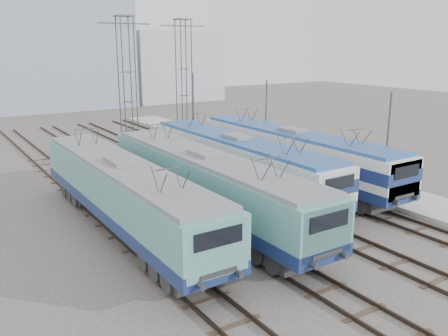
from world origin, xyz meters
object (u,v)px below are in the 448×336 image
catenary_tower_west (127,82)px  mast_mid (266,123)px  locomotive_center_left (208,182)px  locomotive_center_right (238,159)px  locomotive_far_right (294,152)px  locomotive_far_left (124,192)px  mast_rear (193,107)px  catenary_tower_east (184,78)px  mast_front (387,149)px

catenary_tower_west → mast_mid: catenary_tower_west is taller
catenary_tower_west → mast_mid: bearing=-42.9°
locomotive_center_left → locomotive_center_right: 5.72m
locomotive_far_right → locomotive_center_right: bearing=174.4°
locomotive_center_left → locomotive_far_left: bearing=168.4°
locomotive_center_right → locomotive_far_right: 4.52m
mast_mid → mast_rear: bearing=90.0°
locomotive_center_right → locomotive_far_right: (4.50, -0.44, 0.04)m
catenary_tower_west → catenary_tower_east: (6.50, 2.00, 0.00)m
locomotive_center_right → catenary_tower_west: catenary_tower_west is taller
locomotive_far_left → mast_rear: bearing=52.2°
catenary_tower_east → mast_mid: catenary_tower_east is taller
mast_mid → mast_front: bearing=-90.0°
mast_front → catenary_tower_west: bearing=113.3°
locomotive_far_right → locomotive_far_left: bearing=-170.9°
locomotive_center_right → mast_rear: (6.35, 17.19, 1.15)m
locomotive_far_left → locomotive_far_right: bearing=9.1°
locomotive_far_right → mast_front: mast_front is taller
locomotive_far_right → catenary_tower_west: bearing=116.3°
locomotive_center_right → mast_mid: bearing=39.3°
locomotive_far_left → mast_mid: 17.26m
catenary_tower_east → mast_rear: (2.10, 2.00, -3.14)m
locomotive_far_right → catenary_tower_east: 16.20m
locomotive_center_left → catenary_tower_east: 21.12m
locomotive_far_right → mast_front: 6.72m
locomotive_center_right → mast_rear: bearing=69.7°
catenary_tower_east → locomotive_far_right: bearing=-89.1°
locomotive_far_left → mast_mid: mast_mid is taller
locomotive_center_left → mast_front: 11.39m
locomotive_center_left → mast_mid: 13.98m
locomotive_center_right → mast_mid: 8.28m
locomotive_far_left → catenary_tower_east: catenary_tower_east is taller
locomotive_center_right → mast_front: 9.38m
locomotive_center_right → locomotive_center_left: bearing=-141.8°
mast_front → mast_rear: same height
locomotive_far_left → catenary_tower_west: (6.75, 15.80, 4.32)m
catenary_tower_west → catenary_tower_east: bearing=17.1°
locomotive_far_left → mast_mid: size_ratio=2.67×
catenary_tower_west → catenary_tower_east: same height
locomotive_far_right → mast_mid: (1.85, 5.63, 1.11)m
catenary_tower_west → mast_front: catenary_tower_west is taller
mast_rear → locomotive_center_right: bearing=-110.3°
catenary_tower_west → mast_mid: (8.60, -8.00, -3.14)m
locomotive_far_left → mast_front: mast_front is taller
catenary_tower_west → mast_front: size_ratio=1.71×
locomotive_center_left → catenary_tower_west: size_ratio=1.57×
locomotive_center_left → catenary_tower_east: bearing=65.0°
locomotive_center_right → mast_mid: mast_mid is taller
mast_rear → locomotive_far_right: bearing=-96.0°
locomotive_center_left → locomotive_center_right: size_ratio=1.02×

